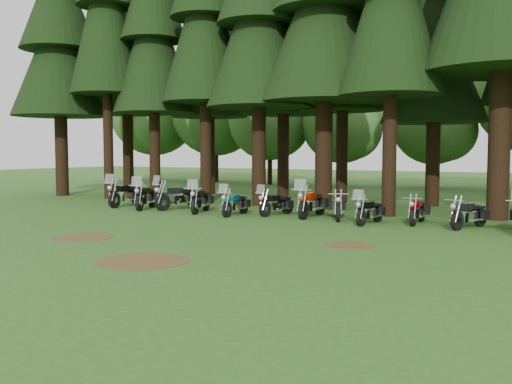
# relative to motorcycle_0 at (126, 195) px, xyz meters

# --- Properties ---
(ground) EXTENTS (120.00, 120.00, 0.00)m
(ground) POSITION_rel_motorcycle_0_xyz_m (8.39, -5.95, -0.53)
(ground) COLOR #2C5820
(ground) RESTS_ON ground
(pine_front_0) EXTENTS (5.49, 5.49, 16.17)m
(pine_front_0) POSITION_rel_motorcycle_0_xyz_m (-7.81, 3.33, 9.16)
(pine_front_0) COLOR black
(pine_front_0) RESTS_ON ground
(pine_front_2) EXTENTS (4.32, 4.32, 16.22)m
(pine_front_2) POSITION_rel_motorcycle_0_xyz_m (-1.38, 3.87, 9.19)
(pine_front_2) COLOR black
(pine_front_2) RESTS_ON ground
(pine_back_0) EXTENTS (5.00, 5.00, 17.21)m
(pine_back_0) POSITION_rel_motorcycle_0_xyz_m (-6.28, 7.30, 9.78)
(pine_back_0) COLOR black
(pine_back_0) RESTS_ON ground
(pine_back_1) EXTENTS (4.52, 4.52, 16.22)m
(pine_back_1) POSITION_rel_motorcycle_0_xyz_m (-0.86, 8.40, 9.19)
(pine_back_1) COLOR black
(pine_back_1) RESTS_ON ground
(pine_back_2) EXTENTS (4.85, 4.85, 16.30)m
(pine_back_2) POSITION_rel_motorcycle_0_xyz_m (4.01, 8.46, 9.24)
(pine_back_2) COLOR black
(pine_back_2) RESTS_ON ground
(pine_back_3) EXTENTS (4.35, 4.35, 16.20)m
(pine_back_3) POSITION_rel_motorcycle_0_xyz_m (8.02, 6.99, 9.17)
(pine_back_3) COLOR black
(pine_back_3) RESTS_ON ground
(pine_back_4) EXTENTS (4.94, 4.94, 13.78)m
(pine_back_4) POSITION_rel_motorcycle_0_xyz_m (12.43, 7.30, 7.72)
(pine_back_4) COLOR black
(pine_back_4) RESTS_ON ground
(decid_0) EXTENTS (8.00, 7.78, 10.00)m
(decid_0) POSITION_rel_motorcycle_0_xyz_m (-13.70, 19.32, 5.37)
(decid_0) COLOR black
(decid_0) RESTS_ON ground
(decid_1) EXTENTS (7.91, 7.69, 9.88)m
(decid_1) POSITION_rel_motorcycle_0_xyz_m (-7.59, 19.82, 5.31)
(decid_1) COLOR black
(decid_1) RESTS_ON ground
(decid_2) EXTENTS (6.72, 6.53, 8.40)m
(decid_2) POSITION_rel_motorcycle_0_xyz_m (-2.04, 18.83, 4.43)
(decid_2) COLOR black
(decid_2) RESTS_ON ground
(decid_3) EXTENTS (6.12, 5.95, 7.65)m
(decid_3) POSITION_rel_motorcycle_0_xyz_m (3.68, 19.18, 3.99)
(decid_3) COLOR black
(decid_3) RESTS_ON ground
(decid_4) EXTENTS (5.93, 5.76, 7.41)m
(decid_4) POSITION_rel_motorcycle_0_xyz_m (9.97, 20.38, 3.85)
(decid_4) COLOR black
(decid_4) RESTS_ON ground
(dirt_patch_0) EXTENTS (1.80, 1.80, 0.01)m
(dirt_patch_0) POSITION_rel_motorcycle_0_xyz_m (5.39, -7.95, -0.52)
(dirt_patch_0) COLOR #4C3D1E
(dirt_patch_0) RESTS_ON ground
(dirt_patch_1) EXTENTS (1.40, 1.40, 0.01)m
(dirt_patch_1) POSITION_rel_motorcycle_0_xyz_m (12.89, -5.45, -0.52)
(dirt_patch_1) COLOR #4C3D1E
(dirt_patch_1) RESTS_ON ground
(dirt_patch_2) EXTENTS (2.20, 2.20, 0.01)m
(dirt_patch_2) POSITION_rel_motorcycle_0_xyz_m (9.39, -9.95, -0.52)
(dirt_patch_2) COLOR #4C3D1E
(dirt_patch_2) RESTS_ON ground
(motorcycle_0) EXTENTS (0.55, 2.50, 1.57)m
(motorcycle_0) POSITION_rel_motorcycle_0_xyz_m (0.00, 0.00, 0.00)
(motorcycle_0) COLOR black
(motorcycle_0) RESTS_ON ground
(motorcycle_1) EXTENTS (1.10, 2.35, 1.51)m
(motorcycle_1) POSITION_rel_motorcycle_0_xyz_m (1.60, -0.48, -0.02)
(motorcycle_1) COLOR black
(motorcycle_1) RESTS_ON ground
(motorcycle_2) EXTENTS (1.06, 2.42, 1.55)m
(motorcycle_2) POSITION_rel_motorcycle_0_xyz_m (2.96, 0.12, -0.01)
(motorcycle_2) COLOR black
(motorcycle_2) RESTS_ON ground
(motorcycle_3) EXTENTS (0.97, 2.29, 1.46)m
(motorcycle_3) POSITION_rel_motorcycle_0_xyz_m (4.52, -0.46, -0.04)
(motorcycle_3) COLOR black
(motorcycle_3) RESTS_ON ground
(motorcycle_4) EXTENTS (0.43, 2.12, 1.33)m
(motorcycle_4) POSITION_rel_motorcycle_0_xyz_m (6.39, -0.71, -0.08)
(motorcycle_4) COLOR black
(motorcycle_4) RESTS_ON ground
(motorcycle_5) EXTENTS (0.70, 2.04, 1.28)m
(motorcycle_5) POSITION_rel_motorcycle_0_xyz_m (7.81, 0.13, -0.10)
(motorcycle_5) COLOR black
(motorcycle_5) RESTS_ON ground
(motorcycle_6) EXTENTS (0.46, 2.45, 1.55)m
(motorcycle_6) POSITION_rel_motorcycle_0_xyz_m (9.32, 0.21, -0.01)
(motorcycle_6) COLOR black
(motorcycle_6) RESTS_ON ground
(motorcycle_7) EXTENTS (0.95, 2.08, 0.89)m
(motorcycle_7) POSITION_rel_motorcycle_0_xyz_m (10.46, 0.04, -0.07)
(motorcycle_7) COLOR black
(motorcycle_7) RESTS_ON ground
(motorcycle_8) EXTENTS (0.49, 2.05, 1.29)m
(motorcycle_8) POSITION_rel_motorcycle_0_xyz_m (11.95, -0.75, -0.10)
(motorcycle_8) COLOR black
(motorcycle_8) RESTS_ON ground
(motorcycle_9) EXTENTS (0.30, 2.06, 0.84)m
(motorcycle_9) POSITION_rel_motorcycle_0_xyz_m (13.42, 0.16, -0.10)
(motorcycle_9) COLOR black
(motorcycle_9) RESTS_ON ground
(motorcycle_10) EXTENTS (0.88, 2.01, 0.86)m
(motorcycle_10) POSITION_rel_motorcycle_0_xyz_m (15.21, -0.24, -0.09)
(motorcycle_10) COLOR black
(motorcycle_10) RESTS_ON ground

